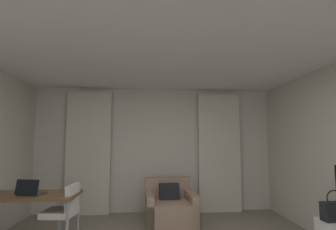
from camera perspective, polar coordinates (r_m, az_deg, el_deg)
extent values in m
cube|color=beige|center=(5.53, -2.92, -7.64)|extent=(5.12, 0.06, 2.60)
cube|color=white|center=(2.74, -0.84, 18.83)|extent=(5.12, 6.12, 0.06)
cube|color=beige|center=(5.53, -17.40, -7.91)|extent=(0.90, 0.06, 2.50)
cube|color=beige|center=(5.61, 11.44, -8.02)|extent=(0.90, 0.06, 2.50)
cube|color=#997A66|center=(4.79, 0.51, -21.13)|extent=(0.89, 0.86, 0.43)
cube|color=#997A66|center=(5.03, -0.04, -15.76)|extent=(0.86, 0.18, 0.36)
cube|color=#997A66|center=(4.83, 5.12, -20.10)|extent=(0.16, 0.82, 0.57)
cube|color=#997A66|center=(4.74, -4.19, -20.41)|extent=(0.16, 0.82, 0.57)
cube|color=black|center=(4.84, 0.30, -17.15)|extent=(0.37, 0.22, 0.37)
cube|color=brown|center=(4.15, -28.34, -15.58)|extent=(1.26, 0.62, 0.04)
cylinder|color=#99999E|center=(4.29, -19.50, -20.71)|extent=(0.04, 0.04, 0.71)
cylinder|color=#99999E|center=(3.81, -21.65, -22.62)|extent=(0.04, 0.04, 0.71)
cube|color=silver|center=(4.04, -23.06, -19.45)|extent=(0.45, 0.45, 0.08)
cube|color=silver|center=(3.92, -20.59, -16.81)|extent=(0.10, 0.36, 0.34)
cube|color=#2D2D33|center=(4.11, -28.17, -15.29)|extent=(0.36, 0.28, 0.02)
cube|color=black|center=(4.00, -29.01, -13.95)|extent=(0.32, 0.11, 0.20)
cube|color=black|center=(3.84, 33.28, -17.63)|extent=(0.30, 0.14, 0.22)
torus|color=black|center=(3.81, 33.15, -15.29)|extent=(0.20, 0.02, 0.20)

